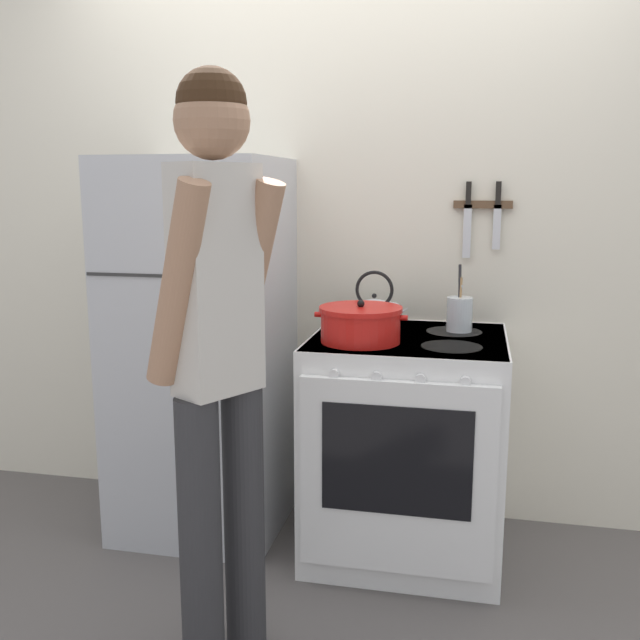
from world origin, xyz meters
The scene contains 9 objects.
ground_plane centered at (0.00, 0.00, 0.00)m, with size 14.00×14.00×0.00m, color #5B5654.
wall_back centered at (0.00, 0.03, 1.27)m, with size 10.00×0.06×2.55m.
refrigerator centered at (-0.57, -0.32, 0.79)m, with size 0.67×0.66×1.57m.
stove_range centered at (0.30, -0.38, 0.45)m, with size 0.75×0.74×0.89m.
dutch_oven_pot centered at (0.13, -0.49, 0.95)m, with size 0.35×0.31×0.16m.
tea_kettle centered at (0.14, -0.21, 0.95)m, with size 0.26×0.21×0.24m.
utensil_jar centered at (0.49, -0.20, 0.96)m, with size 0.10×0.10×0.27m.
person centered at (-0.18, -1.18, 1.02)m, with size 0.41×0.44×1.78m.
wall_knife_strip centered at (0.56, -0.02, 1.38)m, with size 0.24×0.03×0.32m.
Camera 1 is at (0.54, -3.07, 1.46)m, focal length 40.00 mm.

